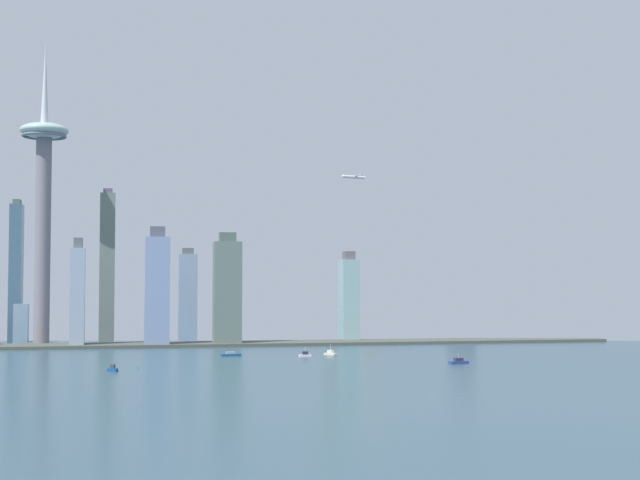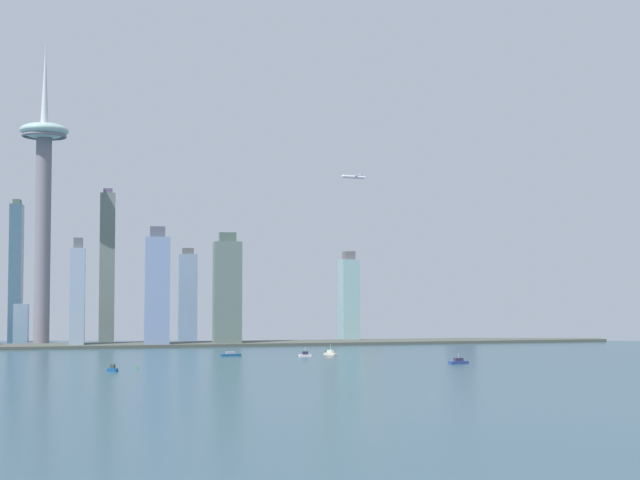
# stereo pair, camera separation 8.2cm
# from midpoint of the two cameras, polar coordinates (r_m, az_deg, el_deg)

# --- Properties ---
(ground_plane) EXTENTS (6000.00, 6000.00, 0.00)m
(ground_plane) POSITION_cam_midpoint_polar(r_m,az_deg,el_deg) (511.81, 6.76, -9.38)
(ground_plane) COLOR #2F4D5B
(waterfront_pier) EXTENTS (677.04, 53.38, 3.02)m
(waterfront_pier) POSITION_cam_midpoint_polar(r_m,az_deg,el_deg) (940.16, -2.13, -6.32)
(waterfront_pier) COLOR #494E45
(waterfront_pier) RESTS_ON ground
(observation_tower) EXTENTS (47.30, 47.30, 300.65)m
(observation_tower) POSITION_cam_midpoint_polar(r_m,az_deg,el_deg) (961.01, -16.54, 3.29)
(observation_tower) COLOR slate
(observation_tower) RESTS_ON ground
(skyscraper_0) EXTENTS (13.61, 24.97, 104.96)m
(skyscraper_0) POSITION_cam_midpoint_polar(r_m,az_deg,el_deg) (925.78, -14.60, -3.31)
(skyscraper_0) COLOR #99A9BC
(skyscraper_0) RESTS_ON ground
(skyscraper_1) EXTENTS (23.70, 19.31, 116.27)m
(skyscraper_1) POSITION_cam_midpoint_polar(r_m,az_deg,el_deg) (914.80, -9.93, -3.02)
(skyscraper_1) COLOR #8094BB
(skyscraper_1) RESTS_ON ground
(skyscraper_2) EXTENTS (18.04, 25.33, 95.31)m
(skyscraper_2) POSITION_cam_midpoint_polar(r_m,az_deg,el_deg) (986.01, 1.77, -3.63)
(skyscraper_2) COLOR #8FB5B5
(skyscraper_2) RESTS_ON ground
(skyscraper_3) EXTENTS (19.41, 21.22, 174.55)m
(skyscraper_3) POSITION_cam_midpoint_polar(r_m,az_deg,el_deg) (1054.42, 0.70, -1.40)
(skyscraper_3) COLOR gray
(skyscraper_3) RESTS_ON ground
(skyscraper_4) EXTENTS (15.28, 13.45, 159.05)m
(skyscraper_4) POSITION_cam_midpoint_polar(r_m,az_deg,el_deg) (980.56, -12.88, -1.63)
(skyscraper_4) COLOR slate
(skyscraper_4) RESTS_ON ground
(skyscraper_5) EXTENTS (25.15, 25.46, 68.05)m
(skyscraper_5) POSITION_cam_midpoint_polar(r_m,az_deg,el_deg) (1067.65, 8.61, -4.24)
(skyscraper_5) COLOR slate
(skyscraper_5) RESTS_ON ground
(skyscraper_6) EXTENTS (12.66, 27.35, 150.18)m
(skyscraper_6) POSITION_cam_midpoint_polar(r_m,az_deg,el_deg) (1034.22, -18.09, -1.88)
(skyscraper_6) COLOR #416379
(skyscraper_6) RESTS_ON ground
(skyscraper_7) EXTENTS (19.77, 13.31, 99.13)m
(skyscraper_7) POSITION_cam_midpoint_polar(r_m,az_deg,el_deg) (1001.31, -8.10, -3.45)
(skyscraper_7) COLOR #8BA3BE
(skyscraper_7) RESTS_ON ground
(skyscraper_8) EXTENTS (21.54, 21.38, 109.38)m
(skyscraper_8) POSITION_cam_midpoint_polar(r_m,az_deg,el_deg) (1045.68, 3.01, -3.05)
(skyscraper_8) COLOR beige
(skyscraper_8) RESTS_ON ground
(skyscraper_9) EXTENTS (14.14, 15.75, 40.70)m
(skyscraper_9) POSITION_cam_midpoint_polar(r_m,az_deg,el_deg) (994.67, -17.81, -4.91)
(skyscraper_9) COLOR #85A0B7
(skyscraper_9) RESTS_ON ground
(skyscraper_10) EXTENTS (27.14, 19.54, 111.55)m
(skyscraper_10) POSITION_cam_midpoint_polar(r_m,az_deg,el_deg) (924.15, -5.69, -3.17)
(skyscraper_10) COLOR slate
(skyscraper_10) RESTS_ON ground
(boat_0) EXTENTS (17.17, 8.61, 3.63)m
(boat_0) POSITION_cam_midpoint_polar(r_m,az_deg,el_deg) (790.41, -5.48, -6.98)
(boat_0) COLOR navy
(boat_0) RESTS_ON ground
(boat_1) EXTENTS (16.16, 8.30, 8.20)m
(boat_1) POSITION_cam_midpoint_polar(r_m,az_deg,el_deg) (715.48, 8.46, -7.37)
(boat_1) COLOR navy
(boat_1) RESTS_ON ground
(boat_2) EXTENTS (9.47, 15.50, 9.49)m
(boat_2) POSITION_cam_midpoint_polar(r_m,az_deg,el_deg) (797.47, 0.65, -6.94)
(boat_2) COLOR beige
(boat_2) RESTS_ON ground
(boat_3) EXTENTS (10.61, 4.83, 8.34)m
(boat_3) POSITION_cam_midpoint_polar(r_m,az_deg,el_deg) (780.66, -0.92, -7.02)
(boat_3) COLOR white
(boat_3) RESTS_ON ground
(boat_4) EXTENTS (7.52, 6.45, 4.86)m
(boat_4) POSITION_cam_midpoint_polar(r_m,az_deg,el_deg) (660.77, -12.56, -7.70)
(boat_4) COLOR #114A8A
(boat_4) RESTS_ON ground
(channel_buoy_0) EXTENTS (1.05, 1.05, 2.94)m
(channel_buoy_0) POSITION_cam_midpoint_polar(r_m,az_deg,el_deg) (678.74, -11.10, -7.61)
(channel_buoy_0) COLOR green
(channel_buoy_0) RESTS_ON ground
(channel_buoy_1) EXTENTS (1.13, 1.13, 1.78)m
(channel_buoy_1) POSITION_cam_midpoint_polar(r_m,az_deg,el_deg) (756.45, 0.60, -7.21)
(channel_buoy_1) COLOR #E54C19
(channel_buoy_1) RESTS_ON ground
(airplane) EXTENTS (31.24, 28.92, 8.28)m
(airplane) POSITION_cam_midpoint_polar(r_m,az_deg,el_deg) (998.50, 2.13, 3.88)
(airplane) COLOR silver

